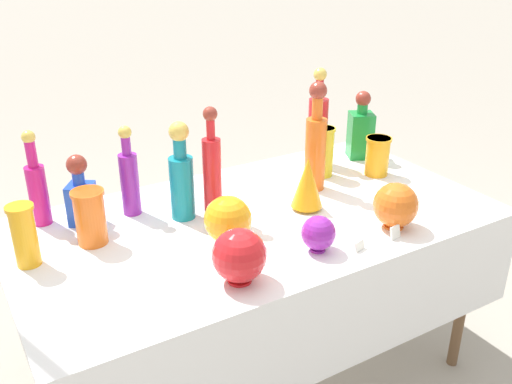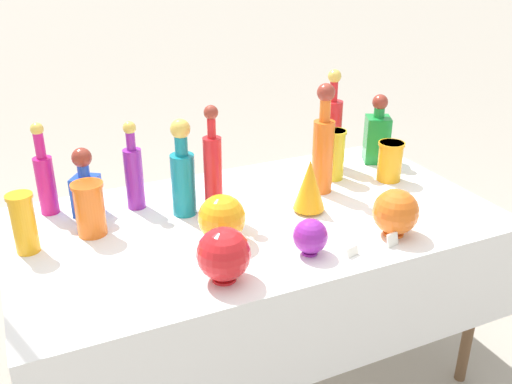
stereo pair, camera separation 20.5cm
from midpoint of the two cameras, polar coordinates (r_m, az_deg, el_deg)
The scene contains 23 objects.
ground_plane at distance 2.54m, azimuth -2.44°, elevation -18.00°, with size 40.00×40.00×0.00m, color #A0998C.
display_table at distance 2.09m, azimuth -2.21°, elevation -4.62°, with size 1.75×0.95×0.76m.
tall_bottle_0 at distance 2.53m, azimuth 3.88°, elevation 6.57°, with size 0.09×0.09×0.43m.
tall_bottle_1 at distance 2.14m, azimuth -15.27°, elevation 1.32°, with size 0.07×0.07×0.34m.
tall_bottle_2 at distance 2.26m, azimuth 3.41°, elevation 4.82°, with size 0.08×0.08×0.44m.
tall_bottle_3 at distance 2.04m, azimuth -7.30°, elevation 2.02°, with size 0.07×0.07×0.42m.
tall_bottle_4 at distance 2.06m, azimuth -10.32°, elevation 1.44°, with size 0.09×0.09×0.37m.
tall_bottle_5 at distance 2.17m, azimuth -23.62°, elevation 0.41°, with size 0.07×0.07×0.35m.
square_decanter_0 at distance 2.64m, azimuth 8.25°, elevation 6.12°, with size 0.14×0.14×0.31m.
square_decanter_1 at distance 2.13m, azimuth -19.81°, elevation -0.23°, with size 0.12×0.12×0.26m.
slender_vase_0 at distance 2.41m, azimuth 4.38°, elevation 4.12°, with size 0.09×0.09×0.21m.
slender_vase_1 at distance 1.99m, azimuth -19.15°, elevation -2.33°, with size 0.11×0.11×0.19m.
slender_vase_2 at distance 2.46m, azimuth 9.74°, elevation 3.63°, with size 0.11×0.11×0.17m.
slender_vase_3 at distance 1.93m, azimuth -25.06°, elevation -3.88°, with size 0.09×0.09×0.20m.
fluted_vase_0 at distance 2.11m, azimuth 2.40°, elevation 0.86°, with size 0.12×0.12×0.20m.
round_bowl_0 at distance 1.69m, azimuth -5.20°, elevation -6.45°, with size 0.16×0.16×0.17m.
round_bowl_1 at distance 1.85m, azimuth 3.11°, elevation -4.21°, with size 0.11×0.11×0.12m.
round_bowl_2 at distance 2.02m, azimuth 11.01°, elevation -1.37°, with size 0.16×0.16×0.17m.
round_bowl_3 at distance 1.89m, azimuth -5.95°, elevation -2.85°, with size 0.16×0.16×0.17m.
price_tag_left at distance 1.98m, azimuth 10.88°, elevation -4.05°, with size 0.05×0.01×0.05m, color white.
price_tag_center at distance 1.89m, azimuth 7.26°, elevation -5.43°, with size 0.05×0.01×0.03m, color white.
cardboard_box_behind_left at distance 3.20m, azimuth -8.96°, elevation -4.07°, with size 0.60×0.46×0.47m.
cardboard_box_behind_right at distance 3.23m, azimuth -16.35°, elevation -5.53°, with size 0.54×0.45×0.37m.
Camera 1 is at (-0.96, -1.60, 1.72)m, focal length 40.00 mm.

